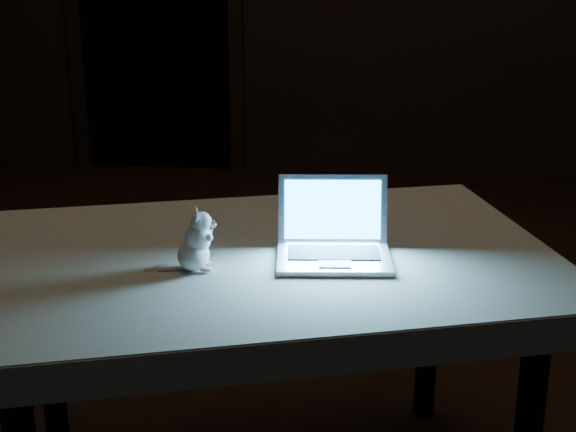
# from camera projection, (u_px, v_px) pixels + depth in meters

# --- Properties ---
(floor) EXTENTS (5.00, 5.00, 0.00)m
(floor) POSITION_uv_depth(u_px,v_px,m) (289.00, 374.00, 2.75)
(floor) COLOR black
(floor) RESTS_ON ground
(table) EXTENTS (1.44, 1.15, 0.67)m
(table) POSITION_uv_depth(u_px,v_px,m) (266.00, 383.00, 2.03)
(table) COLOR black
(table) RESTS_ON floor
(tablecloth) EXTENTS (1.40, 0.99, 0.08)m
(tablecloth) POSITION_uv_depth(u_px,v_px,m) (225.00, 271.00, 1.92)
(tablecloth) COLOR beige
(tablecloth) RESTS_ON table
(laptop) EXTENTS (0.28, 0.25, 0.17)m
(laptop) POSITION_uv_depth(u_px,v_px,m) (334.00, 226.00, 1.84)
(laptop) COLOR #B8B8BD
(laptop) RESTS_ON tablecloth
(plush_mouse) EXTENTS (0.12, 0.12, 0.14)m
(plush_mouse) POSITION_uv_depth(u_px,v_px,m) (193.00, 240.00, 1.81)
(plush_mouse) COLOR white
(plush_mouse) RESTS_ON tablecloth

